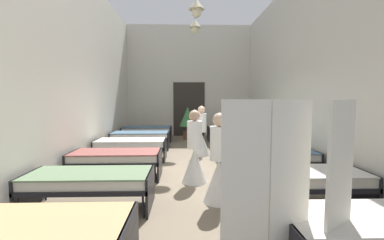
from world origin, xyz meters
name	(u,v)px	position (x,y,z in m)	size (l,w,h in m)	color
ground_plane	(193,169)	(0.00, 0.00, -0.05)	(6.06, 11.52, 0.10)	#7A6B56
room_shell	(192,71)	(0.00, 1.19, 2.47)	(5.86, 11.12, 4.91)	beige
bed_left_row_0	(29,234)	(-1.68, -3.96, 0.44)	(1.90, 0.84, 0.57)	black
bed_right_row_0	(378,228)	(1.68, -3.96, 0.44)	(1.90, 0.84, 0.57)	black
bed_left_row_1	(90,181)	(-1.68, -2.38, 0.44)	(1.90, 0.84, 0.57)	black
bed_right_row_1	(304,179)	(1.68, -2.38, 0.44)	(1.90, 0.84, 0.57)	black
bed_left_row_2	(116,157)	(-1.68, -0.79, 0.44)	(1.90, 0.84, 0.57)	black
bed_right_row_2	(271,156)	(1.68, -0.79, 0.44)	(1.90, 0.84, 0.57)	black
bed_left_row_3	(131,144)	(-1.68, 0.79, 0.44)	(1.90, 0.84, 0.57)	black
bed_right_row_3	(252,144)	(1.68, 0.79, 0.44)	(1.90, 0.84, 0.57)	black
bed_left_row_4	(141,136)	(-1.68, 2.38, 0.44)	(1.90, 0.84, 0.57)	black
bed_right_row_4	(240,136)	(1.68, 2.38, 0.44)	(1.90, 0.84, 0.57)	black
bed_left_row_5	(147,130)	(-1.68, 3.96, 0.44)	(1.90, 0.84, 0.57)	black
bed_right_row_5	(232,130)	(1.68, 3.96, 0.44)	(1.90, 0.84, 0.57)	black
nurse_near_aisle	(195,157)	(-0.01, -1.15, 0.53)	(0.52, 0.52, 1.49)	white
nurse_mid_aisle	(201,138)	(0.29, 1.36, 0.53)	(0.52, 0.52, 1.49)	white
nurse_far_aisle	(219,170)	(0.35, -2.17, 0.53)	(0.52, 0.52, 1.49)	white
potted_plant	(188,119)	(-0.07, 4.38, 0.85)	(0.67, 0.67, 1.34)	brown
privacy_screen	(291,195)	(0.73, -4.14, 0.85)	(1.23, 0.27, 1.70)	silver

